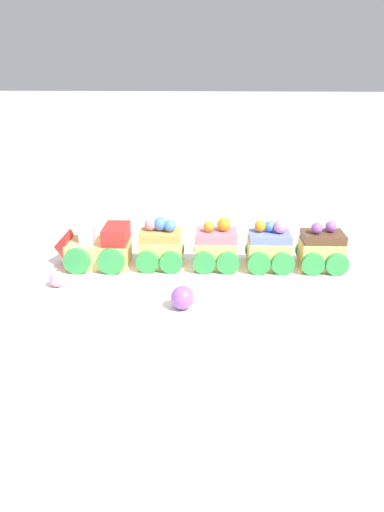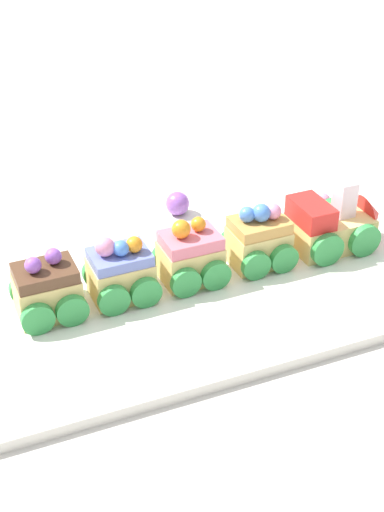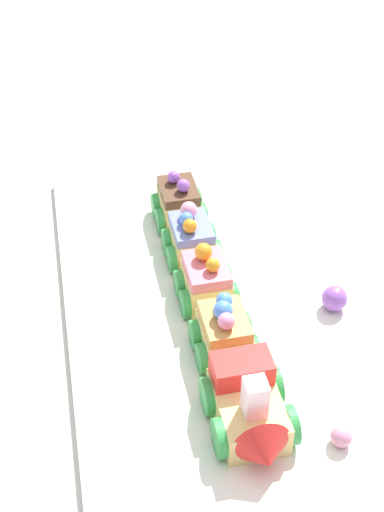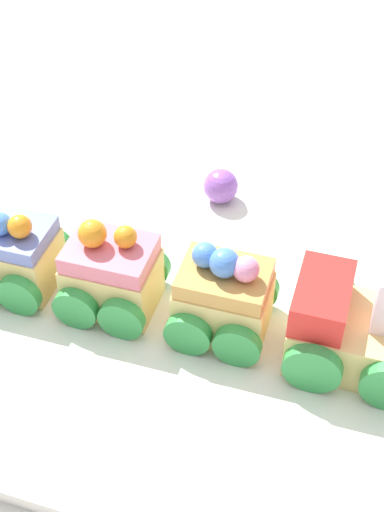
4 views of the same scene
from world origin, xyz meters
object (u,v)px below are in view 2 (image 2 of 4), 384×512
at_px(cake_car_chocolate, 47,291).
at_px(cake_train_locomotive, 336,225).
at_px(cake_car_strawberry, 190,257).
at_px(gumball_purple, 178,204).
at_px(cake_car_caramel, 259,241).
at_px(gumball_pink, 322,201).
at_px(cake_car_blueberry, 121,273).

bearing_deg(cake_car_chocolate, cake_train_locomotive, -0.00).
bearing_deg(cake_train_locomotive, cake_car_strawberry, 179.99).
relative_size(cake_car_chocolate, gumball_purple, 2.39).
xyz_separation_m(cake_car_caramel, cake_car_chocolate, (-0.23, -0.00, -0.00)).
height_order(cake_car_caramel, cake_car_strawberry, same).
bearing_deg(gumball_pink, cake_car_blueberry, -163.72).
relative_size(cake_car_strawberry, cake_car_blueberry, 1.02).
height_order(cake_car_chocolate, gumball_pink, cake_car_chocolate).
height_order(cake_train_locomotive, cake_car_blueberry, cake_train_locomotive).
distance_m(cake_train_locomotive, gumball_pink, 0.09).
distance_m(cake_train_locomotive, cake_car_chocolate, 0.33).
relative_size(cake_car_blueberry, gumball_pink, 3.38).
relative_size(cake_car_caramel, gumball_pink, 3.44).
bearing_deg(cake_car_blueberry, cake_train_locomotive, 0.06).
relative_size(cake_train_locomotive, gumball_purple, 3.83).
xyz_separation_m(gumball_purple, gumball_pink, (0.17, -0.06, -0.00)).
bearing_deg(cake_car_caramel, cake_train_locomotive, 0.06).
bearing_deg(cake_car_strawberry, cake_car_chocolate, -179.99).
relative_size(cake_car_caramel, cake_car_blueberry, 1.02).
bearing_deg(cake_car_chocolate, cake_car_caramel, -0.02).
bearing_deg(gumball_purple, cake_car_strawberry, -105.98).
bearing_deg(cake_train_locomotive, cake_car_blueberry, -179.94).
bearing_deg(cake_car_chocolate, gumball_purple, 35.17).
bearing_deg(cake_train_locomotive, gumball_pink, 67.32).
relative_size(cake_train_locomotive, gumball_pink, 5.24).
bearing_deg(gumball_pink, cake_car_strawberry, -158.68).
distance_m(cake_car_strawberry, cake_car_chocolate, 0.15).
bearing_deg(cake_car_blueberry, cake_car_strawberry, 0.22).
relative_size(cake_car_chocolate, gumball_pink, 3.27).
bearing_deg(gumball_pink, gumball_purple, 162.16).
xyz_separation_m(cake_train_locomotive, cake_car_blueberry, (-0.26, -0.01, 0.00)).
distance_m(cake_car_caramel, cake_car_chocolate, 0.23).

